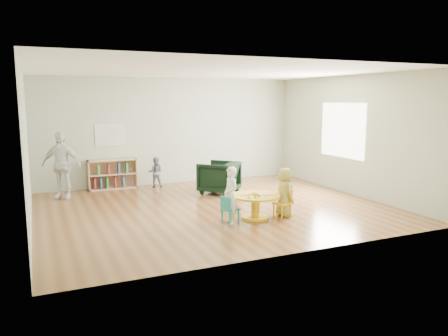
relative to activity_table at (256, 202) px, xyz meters
name	(u,v)px	position (x,y,z in m)	size (l,w,h in m)	color
room	(214,117)	(-0.39, 1.09, 1.57)	(7.10, 7.00, 2.80)	brown
activity_table	(256,202)	(0.00, 0.00, 0.00)	(0.93, 0.93, 0.51)	gold
kid_chair_left	(229,209)	(-0.58, -0.06, -0.05)	(0.33, 0.33, 0.50)	teal
kid_chair_right	(284,202)	(0.57, -0.08, -0.03)	(0.35, 0.35, 0.54)	gold
bookshelf	(112,174)	(-2.01, 3.95, 0.05)	(1.20, 0.30, 0.75)	tan
alphabet_poster	(110,135)	(-2.00, 4.08, 1.03)	(0.74, 0.01, 0.54)	silver
armchair	(219,177)	(0.26, 2.39, 0.06)	(0.82, 0.84, 0.77)	black
child_left	(231,195)	(-0.56, -0.09, 0.20)	(0.38, 0.25, 1.04)	white
child_right	(284,192)	(0.59, -0.06, 0.16)	(0.47, 0.30, 0.95)	#FFFA1C
toddler	(156,172)	(-0.96, 3.69, 0.07)	(0.38, 0.30, 0.78)	#161937
adult_caretaker	(61,165)	(-3.24, 3.31, 0.45)	(0.90, 0.37, 1.53)	white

